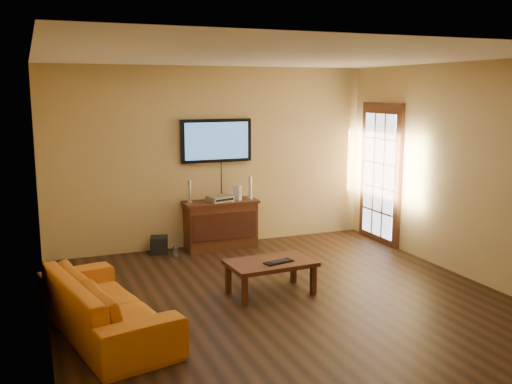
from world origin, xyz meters
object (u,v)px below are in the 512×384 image
subwoofer (159,245)px  keyboard (279,262)px  sofa (104,294)px  television (216,141)px  speaker_right (250,189)px  game_console (237,192)px  coffee_table (271,266)px  speaker_left (189,193)px  media_console (221,224)px  bottle (175,252)px  av_receiver (220,199)px

subwoofer → keyboard: 2.42m
sofa → television: bearing=-49.8°
speaker_right → keyboard: (-0.50, -2.18, -0.47)m
speaker_right → game_console: bearing=179.0°
game_console → keyboard: game_console is taller
television → game_console: bearing=-35.8°
game_console → coffee_table: bearing=-114.5°
speaker_left → subwoofer: 0.88m
media_console → sofa: (-2.02, -2.49, 0.03)m
bottle → keyboard: bearing=-68.8°
speaker_left → keyboard: size_ratio=0.87×
bottle → speaker_left: bearing=43.7°
keyboard → bottle: bearing=111.2°
coffee_table → av_receiver: (0.07, 2.08, 0.42)m
coffee_table → sofa: size_ratio=0.51×
bottle → av_receiver: bearing=17.3°
media_console → subwoofer: size_ratio=4.51×
subwoofer → speaker_right: bearing=11.7°
media_console → speaker_right: (0.47, -0.02, 0.52)m
bottle → keyboard: 2.09m
coffee_table → game_console: (0.35, 2.09, 0.49)m
speaker_right → bottle: size_ratio=1.84×
speaker_left → game_console: bearing=-3.5°
media_console → av_receiver: 0.40m
media_console → av_receiver: av_receiver is taller
game_console → media_console: bearing=162.2°
media_console → keyboard: media_console is taller
speaker_left → speaker_right: 0.94m
av_receiver → keyboard: size_ratio=0.96×
game_console → subwoofer: game_console is taller
av_receiver → keyboard: av_receiver is taller
sofa → speaker_left: size_ratio=6.15×
television → bottle: television is taller
speaker_left → av_receiver: 0.46m
media_console → coffee_table: (-0.09, -2.11, -0.02)m
game_console → keyboard: bearing=-112.5°
sofa → game_console: (2.29, 2.48, 0.44)m
television → av_receiver: 0.87m
media_console → coffee_table: 2.11m
sofa → keyboard: (1.99, 0.30, 0.01)m
keyboard → television: bearing=89.3°
bottle → keyboard: (0.75, -1.93, 0.32)m
game_console → bottle: game_console is taller
game_console → keyboard: size_ratio=0.61×
media_console → game_console: 0.54m
bottle → speaker_right: bearing=11.2°
subwoofer → keyboard: keyboard is taller
av_receiver → keyboard: bearing=-106.7°
bottle → keyboard: size_ratio=0.50×
media_console → game_console: (0.26, -0.01, 0.47)m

